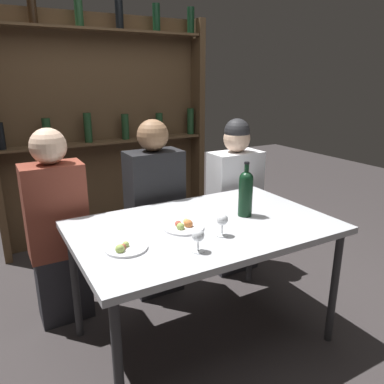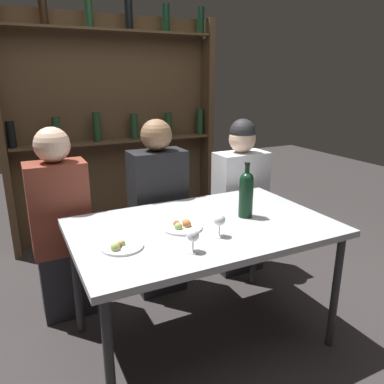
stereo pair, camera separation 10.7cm
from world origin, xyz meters
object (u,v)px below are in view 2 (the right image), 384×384
Objects in this scene: wine_bottle at (246,192)px; seated_person_right at (240,200)px; food_plate_1 at (121,246)px; wine_glass_0 at (193,236)px; seated_person_left at (61,230)px; food_plate_0 at (182,226)px; wine_glass_1 at (219,221)px; seated_person_center at (159,213)px.

seated_person_right is at bearing 58.36° from wine_bottle.
food_plate_1 is (-0.77, -0.10, -0.14)m from wine_bottle.
seated_person_right reaches higher than wine_glass_0.
food_plate_0 is at bearing -49.30° from seated_person_left.
food_plate_1 is (-0.49, 0.09, -0.07)m from wine_glass_1.
seated_person_right is (0.68, 0.00, -0.00)m from seated_person_center.
food_plate_0 is (-0.41, -0.01, -0.13)m from wine_bottle.
seated_person_center is at bearing 80.11° from food_plate_0.
wine_bottle reaches higher than food_plate_1.
seated_person_right reaches higher than food_plate_1.
food_plate_1 is at bearing -166.14° from food_plate_0.
seated_person_left reaches higher than food_plate_1.
seated_person_center is (0.11, 0.64, -0.15)m from food_plate_0.
seated_person_center is 0.68m from seated_person_right.
wine_bottle is at bearing 0.84° from food_plate_0.
seated_person_right reaches higher than wine_bottle.
seated_person_left reaches higher than wine_glass_1.
wine_glass_1 is 0.50m from food_plate_1.
seated_person_center reaches higher than wine_bottle.
seated_person_center is (0.66, -0.00, 0.00)m from seated_person_left.
wine_glass_1 is at bearing 26.29° from wine_glass_0.
seated_person_left is (-0.48, 0.91, -0.22)m from wine_glass_0.
wine_bottle is 1.58× the size of food_plate_1.
wine_glass_0 is at bearing -101.35° from seated_person_center.
wine_bottle is 0.34m from wine_glass_1.
wine_glass_0 is at bearing -62.39° from seated_person_left.
wine_glass_0 is 0.09× the size of seated_person_left.
wine_glass_0 is 0.22m from wine_glass_1.
seated_person_center reaches higher than food_plate_1.
seated_person_center is (0.18, 0.91, -0.22)m from wine_glass_0.
food_plate_0 is at bearing 75.31° from wine_glass_0.
wine_glass_1 is at bearing -147.11° from wine_bottle.
wine_glass_0 is at bearing -133.62° from seated_person_right.
food_plate_0 is 0.66m from seated_person_center.
wine_bottle reaches higher than wine_glass_1.
wine_bottle is 0.75m from seated_person_center.
wine_glass_0 is (-0.48, -0.28, -0.07)m from wine_bottle.
seated_person_right is at bearing -0.00° from seated_person_left.
food_plate_1 is (-0.36, -0.09, -0.00)m from food_plate_0.
seated_person_right is at bearing 38.67° from food_plate_0.
seated_person_right reaches higher than wine_glass_1.
wine_bottle is 1.18m from seated_person_left.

